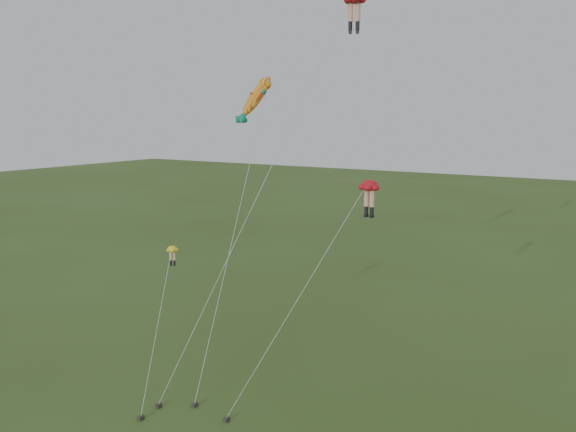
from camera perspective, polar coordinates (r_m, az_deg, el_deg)
The scene contains 5 objects.
ground at distance 40.15m, azimuth -6.64°, elevation -16.47°, with size 300.00×300.00×0.00m, color #344A1A.
legs_kite_red_high at distance 39.34m, azimuth 5.56°, elevation 17.83°, with size 9.19×9.79×24.28m.
legs_kite_red_mid at distance 38.68m, azimuth 7.02°, elevation 2.10°, with size 5.78×8.90×13.37m.
legs_kite_yellow at distance 43.29m, azimuth -10.42°, elevation -3.97°, with size 4.27×7.63×8.52m.
fish_kite at distance 43.45m, azimuth -2.84°, elevation 10.45°, with size 2.08×9.95×20.01m.
Camera 1 is at (22.96, -27.99, 17.37)m, focal length 40.00 mm.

